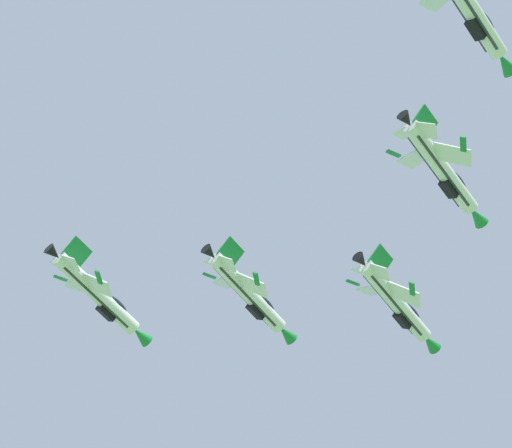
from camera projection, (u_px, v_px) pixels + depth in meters
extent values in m
cylinder|color=silver|center=(396.00, 302.00, 92.33)|extent=(9.19, 10.15, 1.70)
cube|color=#2D3338|center=(394.00, 305.00, 92.16)|extent=(7.62, 8.44, 1.31)
cone|color=#197A38|center=(430.00, 342.00, 95.27)|extent=(2.76, 2.84, 1.56)
cone|color=black|center=(362.00, 261.00, 89.55)|extent=(2.08, 2.10, 1.36)
ellipsoid|color=#192333|center=(411.00, 313.00, 93.66)|extent=(3.28, 3.43, 1.56)
cube|color=black|center=(402.00, 320.00, 92.92)|extent=(2.48, 2.56, 1.37)
cube|color=silver|center=(371.00, 291.00, 93.76)|extent=(2.87, 3.56, 3.14)
cube|color=#197A38|center=(353.00, 283.00, 95.05)|extent=(1.69, 1.09, 0.57)
cube|color=silver|center=(404.00, 294.00, 89.42)|extent=(3.44, 2.55, 3.14)
cube|color=#197A38|center=(412.00, 289.00, 87.22)|extent=(0.91, 1.68, 0.57)
cube|color=silver|center=(361.00, 271.00, 91.50)|extent=(2.26, 2.24, 1.68)
cube|color=silver|center=(380.00, 272.00, 88.97)|extent=(2.12, 2.15, 1.68)
cube|color=#197A38|center=(380.00, 261.00, 91.03)|extent=(3.21, 3.27, 1.96)
cylinder|color=silver|center=(248.00, 293.00, 94.22)|extent=(9.19, 10.15, 1.70)
cube|color=#2D3338|center=(246.00, 296.00, 94.03)|extent=(7.64, 8.45, 1.29)
cone|color=#197A38|center=(286.00, 333.00, 97.16)|extent=(2.76, 2.84, 1.56)
cone|color=black|center=(210.00, 253.00, 91.44)|extent=(2.08, 2.10, 1.36)
ellipsoid|color=#192333|center=(265.00, 304.00, 95.56)|extent=(3.28, 3.43, 1.56)
cube|color=black|center=(256.00, 311.00, 94.78)|extent=(2.48, 2.56, 1.37)
cube|color=silver|center=(225.00, 283.00, 95.62)|extent=(2.90, 3.64, 3.05)
cube|color=#197A38|center=(209.00, 276.00, 96.87)|extent=(1.69, 1.10, 0.56)
cube|color=silver|center=(251.00, 285.00, 91.34)|extent=(3.52, 2.58, 3.05)
cube|color=#197A38|center=(256.00, 279.00, 89.17)|extent=(0.92, 1.68, 0.56)
cube|color=silver|center=(212.00, 263.00, 93.37)|extent=(2.28, 2.28, 1.64)
cube|color=silver|center=(227.00, 263.00, 90.87)|extent=(2.17, 2.17, 1.64)
cube|color=#197A38|center=(230.00, 253.00, 92.97)|extent=(3.17, 3.23, 2.02)
cylinder|color=silver|center=(442.00, 168.00, 86.32)|extent=(9.19, 10.15, 1.70)
cube|color=#2D3338|center=(440.00, 171.00, 86.12)|extent=(7.65, 8.46, 1.27)
cone|color=#197A38|center=(476.00, 216.00, 89.26)|extent=(2.76, 2.84, 1.56)
cone|color=black|center=(407.00, 120.00, 83.54)|extent=(2.08, 2.10, 1.36)
ellipsoid|color=#192333|center=(457.00, 182.00, 87.67)|extent=(3.28, 3.43, 1.55)
cube|color=black|center=(449.00, 188.00, 86.87)|extent=(2.49, 2.56, 1.36)
cube|color=silver|center=(414.00, 159.00, 87.69)|extent=(2.92, 3.69, 2.99)
cube|color=#197A38|center=(394.00, 154.00, 88.94)|extent=(1.70, 1.10, 0.56)
cube|color=silver|center=(452.00, 154.00, 83.46)|extent=(3.57, 2.59, 2.99)
cube|color=#197A38|center=(463.00, 144.00, 81.30)|extent=(0.92, 1.69, 0.56)
cube|color=silver|center=(404.00, 134.00, 85.46)|extent=(2.30, 2.31, 1.61)
cube|color=silver|center=(427.00, 130.00, 82.98)|extent=(2.19, 2.17, 1.61)
cube|color=#197A38|center=(425.00, 122.00, 85.10)|extent=(3.15, 3.21, 2.05)
cylinder|color=silver|center=(97.00, 294.00, 91.94)|extent=(9.19, 10.15, 1.70)
cube|color=#2D3338|center=(95.00, 297.00, 91.73)|extent=(7.67, 8.48, 1.24)
cone|color=#197A38|center=(140.00, 335.00, 94.88)|extent=(2.76, 2.84, 1.56)
cone|color=black|center=(54.00, 253.00, 89.16)|extent=(2.08, 2.10, 1.36)
ellipsoid|color=#192333|center=(117.00, 305.00, 93.31)|extent=(3.27, 3.43, 1.55)
cube|color=black|center=(106.00, 312.00, 92.47)|extent=(2.49, 2.57, 1.35)
cube|color=silver|center=(75.00, 285.00, 93.27)|extent=(2.96, 3.79, 2.87)
cube|color=#197A38|center=(60.00, 278.00, 94.47)|extent=(1.70, 1.11, 0.55)
cube|color=silver|center=(97.00, 284.00, 89.13)|extent=(3.68, 2.61, 2.87)
cube|color=#197A38|center=(99.00, 277.00, 87.00)|extent=(0.93, 1.69, 0.55)
cube|color=silver|center=(59.00, 264.00, 91.05)|extent=(2.32, 2.36, 1.55)
cube|color=silver|center=(71.00, 263.00, 88.63)|extent=(2.24, 2.19, 1.55)
cube|color=#197A38|center=(77.00, 253.00, 90.78)|extent=(3.09, 3.16, 2.11)
cylinder|color=silver|center=(468.00, 6.00, 79.06)|extent=(9.19, 10.15, 1.70)
cube|color=#2D3338|center=(466.00, 9.00, 78.87)|extent=(7.63, 8.45, 1.30)
cone|color=#197A38|center=(505.00, 63.00, 82.00)|extent=(2.76, 2.84, 1.56)
ellipsoid|color=#192333|center=(485.00, 23.00, 80.39)|extent=(3.28, 3.43, 1.56)
cube|color=black|center=(476.00, 29.00, 79.63)|extent=(2.48, 2.56, 1.37)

